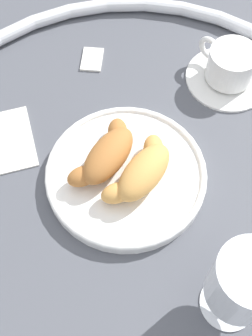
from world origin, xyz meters
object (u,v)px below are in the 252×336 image
Objects in this scene: juice_glass_left at (244,283)px; sugar_packet at (92,58)px; croissant_large at (142,172)px; coffee_cup_near at (230,68)px; pastry_plate at (126,175)px; croissant_small at (107,155)px.

juice_glass_left is 2.80× the size of sugar_packet.
croissant_large is 0.24m from coffee_cup_near.
coffee_cup_near is at bearing 8.73° from juice_glass_left.
sugar_packet is at bearing 29.15° from pastry_plate.
coffee_cup_near is 0.23m from sugar_packet.
croissant_large is 0.25m from sugar_packet.
juice_glass_left is at bearing -132.76° from croissant_large.
juice_glass_left is (-0.13, -0.14, 0.05)m from croissant_large.
juice_glass_left is 0.45m from sugar_packet.
croissant_large is 0.20m from juice_glass_left.
pastry_plate is at bearing -160.63° from sugar_packet.
coffee_cup_near reaches higher than pastry_plate.
pastry_plate is 0.25m from coffee_cup_near.
coffee_cup_near is at bearing -33.53° from croissant_small.
juice_glass_left reaches higher than coffee_cup_near.
croissant_large reaches higher than sugar_packet.
croissant_small is 0.25m from coffee_cup_near.
coffee_cup_near is 0.97× the size of juice_glass_left.
pastry_plate is at bearing 50.38° from juice_glass_left.
pastry_plate is at bearing 153.24° from coffee_cup_near.
croissant_small reaches higher than pastry_plate.
croissant_large is 0.94× the size of coffee_cup_near.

